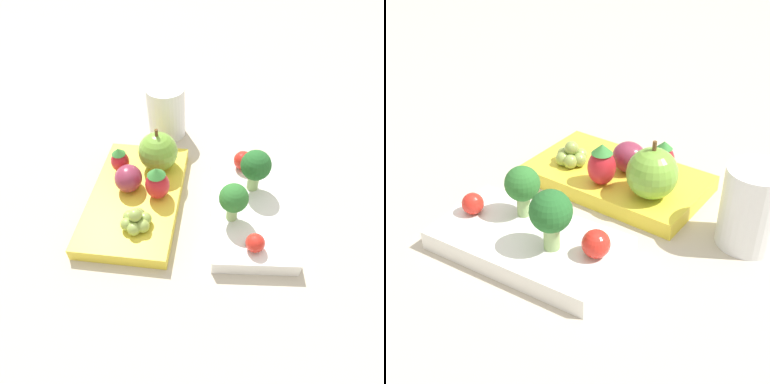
% 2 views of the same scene
% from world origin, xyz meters
% --- Properties ---
extents(ground_plane, '(4.00, 4.00, 0.00)m').
position_xyz_m(ground_plane, '(0.00, 0.00, 0.00)').
color(ground_plane, '#BCB29E').
extents(bento_box_savoury, '(0.19, 0.12, 0.02)m').
position_xyz_m(bento_box_savoury, '(0.00, 0.07, 0.01)').
color(bento_box_savoury, white).
rests_on(bento_box_savoury, ground_plane).
extents(bento_box_fruit, '(0.20, 0.12, 0.02)m').
position_xyz_m(bento_box_fruit, '(-0.00, -0.08, 0.01)').
color(bento_box_fruit, yellow).
rests_on(bento_box_fruit, ground_plane).
extents(broccoli_floret_0, '(0.04, 0.04, 0.05)m').
position_xyz_m(broccoli_floret_0, '(0.03, 0.05, 0.05)').
color(broccoli_floret_0, '#93B770').
rests_on(broccoli_floret_0, bento_box_savoury).
extents(broccoli_floret_1, '(0.04, 0.04, 0.06)m').
position_xyz_m(broccoli_floret_1, '(-0.03, 0.07, 0.06)').
color(broccoli_floret_1, '#93B770').
rests_on(broccoli_floret_1, bento_box_savoury).
extents(cherry_tomato_0, '(0.03, 0.03, 0.03)m').
position_xyz_m(cherry_tomato_0, '(-0.07, 0.06, 0.03)').
color(cherry_tomato_0, red).
rests_on(cherry_tomato_0, bento_box_savoury).
extents(cherry_tomato_1, '(0.02, 0.02, 0.02)m').
position_xyz_m(cherry_tomato_1, '(0.07, 0.08, 0.03)').
color(cherry_tomato_1, red).
rests_on(cherry_tomato_1, bento_box_savoury).
extents(apple, '(0.06, 0.06, 0.07)m').
position_xyz_m(apple, '(-0.06, -0.06, 0.05)').
color(apple, '#70A838').
rests_on(apple, bento_box_fruit).
extents(strawberry_0, '(0.03, 0.03, 0.04)m').
position_xyz_m(strawberry_0, '(-0.04, -0.11, 0.04)').
color(strawberry_0, red).
rests_on(strawberry_0, bento_box_fruit).
extents(strawberry_1, '(0.03, 0.03, 0.05)m').
position_xyz_m(strawberry_1, '(0.00, -0.05, 0.04)').
color(strawberry_1, red).
rests_on(strawberry_1, bento_box_fruit).
extents(plum, '(0.04, 0.04, 0.04)m').
position_xyz_m(plum, '(-0.01, -0.09, 0.04)').
color(plum, '#892D47').
rests_on(plum, bento_box_fruit).
extents(grape_cluster, '(0.04, 0.04, 0.03)m').
position_xyz_m(grape_cluster, '(0.05, -0.07, 0.03)').
color(grape_cluster, '#8EA84C').
rests_on(grape_cluster, bento_box_fruit).
extents(drinking_cup, '(0.06, 0.06, 0.08)m').
position_xyz_m(drinking_cup, '(-0.16, -0.07, 0.04)').
color(drinking_cup, silver).
rests_on(drinking_cup, ground_plane).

